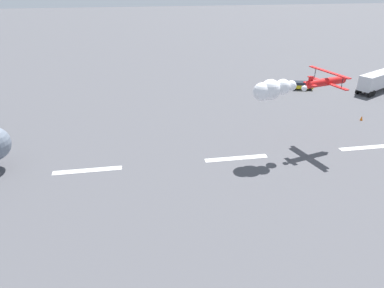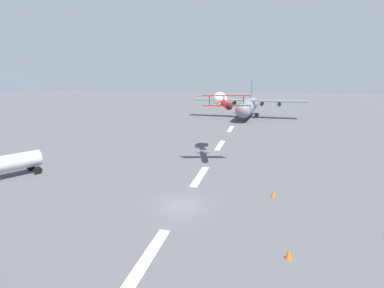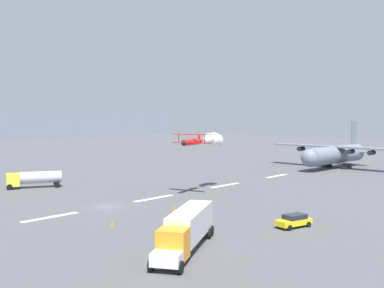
{
  "view_description": "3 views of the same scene",
  "coord_description": "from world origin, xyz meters",
  "px_view_note": "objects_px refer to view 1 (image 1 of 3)",
  "views": [
    {
      "loc": [
        39.33,
        37.34,
        21.1
      ],
      "look_at": [
        33.04,
        0.0,
        2.46
      ],
      "focal_mm": 32.74,
      "sensor_mm": 36.0,
      "label": 1
    },
    {
      "loc": [
        -26.8,
        -7.4,
        12.44
      ],
      "look_at": [
        16.58,
        2.8,
        2.45
      ],
      "focal_mm": 28.24,
      "sensor_mm": 36.0,
      "label": 2
    },
    {
      "loc": [
        -41.65,
        -52.72,
        12.91
      ],
      "look_at": [
        15.42,
        -2.37,
        8.3
      ],
      "focal_mm": 44.2,
      "sensor_mm": 36.0,
      "label": 3
    }
  ],
  "objects_px": {
    "semi_truck_orange": "(381,80)",
    "traffic_cone_far": "(362,118)",
    "followme_car_yellow": "(301,85)",
    "stunt_biplane_red": "(282,88)"
  },
  "relations": [
    {
      "from": "semi_truck_orange",
      "to": "traffic_cone_far",
      "type": "distance_m",
      "value": 18.96
    },
    {
      "from": "traffic_cone_far",
      "to": "followme_car_yellow",
      "type": "bearing_deg",
      "value": -82.65
    },
    {
      "from": "stunt_biplane_red",
      "to": "followme_car_yellow",
      "type": "bearing_deg",
      "value": -121.52
    },
    {
      "from": "semi_truck_orange",
      "to": "traffic_cone_far",
      "type": "relative_size",
      "value": 18.0
    },
    {
      "from": "semi_truck_orange",
      "to": "stunt_biplane_red",
      "type": "bearing_deg",
      "value": 35.91
    },
    {
      "from": "followme_car_yellow",
      "to": "stunt_biplane_red",
      "type": "bearing_deg",
      "value": 58.48
    },
    {
      "from": "stunt_biplane_red",
      "to": "followme_car_yellow",
      "type": "height_order",
      "value": "stunt_biplane_red"
    },
    {
      "from": "semi_truck_orange",
      "to": "traffic_cone_far",
      "type": "xyz_separation_m",
      "value": [
        12.8,
        13.88,
        -1.74
      ]
    },
    {
      "from": "stunt_biplane_red",
      "to": "traffic_cone_far",
      "type": "relative_size",
      "value": 18.46
    },
    {
      "from": "semi_truck_orange",
      "to": "followme_car_yellow",
      "type": "relative_size",
      "value": 2.89
    }
  ]
}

